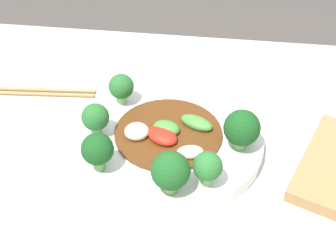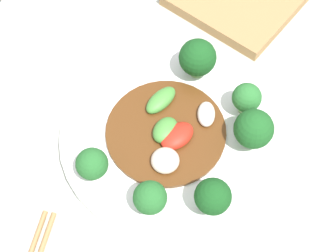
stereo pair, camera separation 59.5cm
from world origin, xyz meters
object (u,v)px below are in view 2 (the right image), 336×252
at_px(plate, 168,137).
at_px(stirfry_center, 170,131).
at_px(broccoli_west, 150,198).
at_px(broccoli_south, 254,129).
at_px(broccoli_northwest, 92,164).
at_px(broccoli_southeast, 247,98).
at_px(broccoli_southwest, 213,197).
at_px(broccoli_east, 198,58).

relative_size(plate, stirfry_center, 1.77).
bearing_deg(broccoli_west, stirfry_center, 3.76).
height_order(broccoli_south, stirfry_center, broccoli_south).
xyz_separation_m(broccoli_northwest, broccoli_southeast, (0.15, -0.17, 0.00)).
distance_m(plate, broccoli_southeast, 0.12).
xyz_separation_m(broccoli_southwest, broccoli_southeast, (0.16, -0.01, -0.00)).
bearing_deg(broccoli_northwest, broccoli_southeast, -47.38).
xyz_separation_m(plate, broccoli_northwest, (-0.09, 0.07, 0.04)).
height_order(broccoli_southwest, broccoli_south, broccoli_south).
relative_size(broccoli_southwest, broccoli_south, 0.94).
relative_size(broccoli_east, broccoli_west, 1.18).
bearing_deg(broccoli_southeast, broccoli_east, 61.51).
xyz_separation_m(broccoli_southwest, broccoli_west, (-0.02, 0.07, -0.00)).
distance_m(broccoli_southeast, stirfry_center, 0.12).
distance_m(plate, broccoli_south, 0.12).
bearing_deg(broccoli_east, broccoli_northwest, 156.69).
bearing_deg(stirfry_center, broccoli_west, -176.24).
bearing_deg(broccoli_northwest, broccoli_west, -104.71).
distance_m(broccoli_east, stirfry_center, 0.12).
bearing_deg(broccoli_west, broccoli_southeast, -25.18).
bearing_deg(broccoli_west, plate, 5.26).
height_order(broccoli_west, stirfry_center, broccoli_west).
height_order(broccoli_northwest, broccoli_west, same).
height_order(broccoli_southeast, stirfry_center, broccoli_southeast).
distance_m(broccoli_east, broccoli_west, 0.22).
height_order(broccoli_east, broccoli_northwest, broccoli_east).
relative_size(broccoli_west, stirfry_center, 0.33).
distance_m(broccoli_northwest, broccoli_south, 0.22).
height_order(broccoli_east, broccoli_south, same).
bearing_deg(broccoli_southeast, stirfry_center, 126.24).
bearing_deg(broccoli_south, plate, 99.22).
bearing_deg(broccoli_southwest, broccoli_southeast, -3.61).
distance_m(plate, broccoli_southwest, 0.13).
bearing_deg(stirfry_center, plate, 94.09).
relative_size(plate, broccoli_southwest, 4.87).
bearing_deg(broccoli_southwest, plate, 43.39).
xyz_separation_m(broccoli_south, stirfry_center, (-0.02, 0.11, -0.03)).
bearing_deg(broccoli_west, broccoli_southwest, -73.32).
distance_m(broccoli_northwest, stirfry_center, 0.12).
relative_size(broccoli_east, broccoli_southwest, 1.07).
distance_m(broccoli_southwest, broccoli_south, 0.11).
relative_size(broccoli_northwest, broccoli_west, 0.99).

